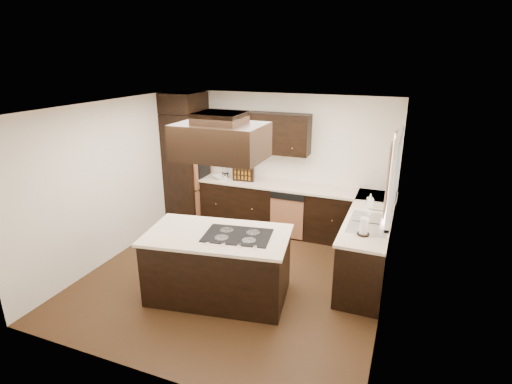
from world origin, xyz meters
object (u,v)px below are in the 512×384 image
(oven_column, at_px, (187,168))
(island, at_px, (218,266))
(range_hood, at_px, (221,141))
(spice_rack, at_px, (243,172))

(oven_column, distance_m, island, 2.92)
(island, height_order, range_hood, range_hood)
(spice_rack, bearing_deg, oven_column, 174.48)
(oven_column, height_order, island, oven_column)
(island, distance_m, spice_rack, 2.42)
(range_hood, bearing_deg, island, 168.34)
(oven_column, height_order, range_hood, range_hood)
(oven_column, height_order, spice_rack, oven_column)
(oven_column, bearing_deg, spice_rack, 1.15)
(island, bearing_deg, spice_rack, 95.54)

